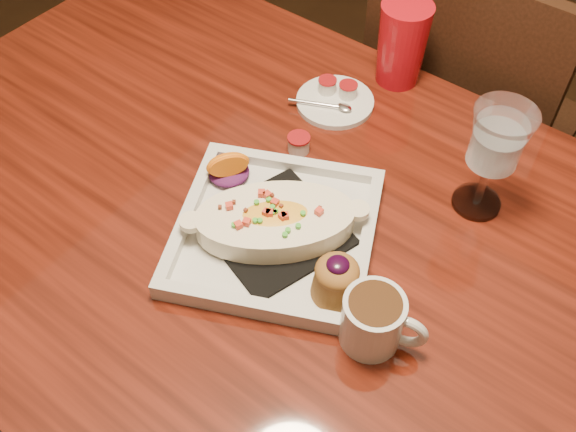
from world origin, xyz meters
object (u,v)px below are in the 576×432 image
Objects in this scene: plate at (280,229)px; red_tumbler at (402,44)px; saucer at (334,99)px; goblet at (497,144)px; chair_far at (461,124)px; coffee_mug at (375,320)px; table at (294,270)px.

plate is 0.43m from red_tumbler.
plate reaches higher than saucer.
goblet is (0.20, 0.24, 0.10)m from plate.
saucer is at bearing 71.19° from chair_far.
chair_far reaches higher than coffee_mug.
chair_far is 8.32× the size of coffee_mug.
red_tumbler is at bearing 99.75° from table.
red_tumbler is at bearing 144.13° from goblet.
chair_far is 0.78m from coffee_mug.
chair_far is 2.48× the size of plate.
chair_far is 0.40m from red_tumbler.
coffee_mug is (0.19, -0.05, 0.02)m from plate.
goblet reaches higher than chair_far.
coffee_mug is 0.54m from red_tumbler.
saucer is (-0.30, 0.35, -0.04)m from coffee_mug.
red_tumbler is (-0.07, 0.40, 0.17)m from table.
coffee_mug is at bearing -62.11° from red_tumbler.
chair_far is 0.45m from saucer.
saucer is at bearing 114.65° from coffee_mug.
saucer is at bearing -112.62° from red_tumbler.
red_tumbler is at bearing 101.61° from coffee_mug.
goblet is (0.19, -0.41, 0.37)m from chair_far.
coffee_mug reaches higher than saucer.
plate is at bearing -81.98° from red_tumbler.
coffee_mug is (0.18, -0.08, 0.14)m from table.
table is 0.24m from coffee_mug.
red_tumbler is (-0.25, 0.48, 0.03)m from coffee_mug.
table is 9.94× the size of red_tumbler.
saucer is 0.15m from red_tumbler.
table is 0.32m from saucer.
saucer is at bearing 169.14° from goblet.
table is 1.61× the size of chair_far.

